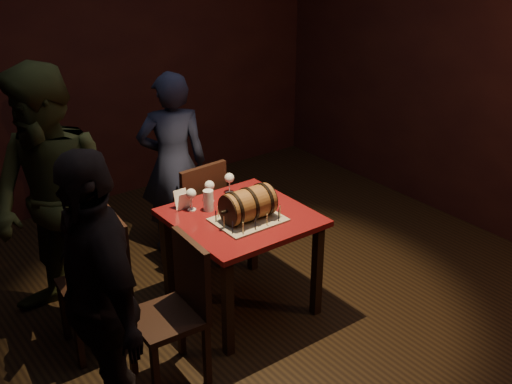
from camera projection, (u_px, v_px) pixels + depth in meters
room_shell at (248, 133)px, 3.98m from camera, size 5.04×5.04×2.80m
pub_table at (241, 229)px, 4.44m from camera, size 0.90×0.90×0.75m
cake_board at (248, 220)px, 4.32m from camera, size 0.45×0.35×0.01m
barrel_cake at (248, 204)px, 4.27m from camera, size 0.40×0.23×0.23m
birthday_candles at (248, 214)px, 4.30m from camera, size 0.40×0.30×0.09m
wine_glass_left at (191, 195)px, 4.42m from camera, size 0.07×0.07×0.16m
wine_glass_mid at (209, 186)px, 4.54m from camera, size 0.07×0.07×0.16m
wine_glass_right at (229, 179)px, 4.67m from camera, size 0.07×0.07×0.16m
pint_of_ale at (208, 201)px, 4.43m from camera, size 0.07×0.07×0.15m
menu_card at (183, 200)px, 4.46m from camera, size 0.10×0.05×0.13m
chair_back at (197, 211)px, 4.96m from camera, size 0.42×0.42×0.93m
chair_left_rear at (104, 274)px, 4.13m from camera, size 0.44×0.44×0.93m
chair_left_front at (178, 304)px, 3.83m from camera, size 0.42×0.42×0.93m
person_back at (173, 164)px, 5.19m from camera, size 0.66×0.55×1.53m
person_left_rear at (53, 206)px, 4.13m from camera, size 0.99×1.10×1.84m
person_left_front at (98, 300)px, 3.31m from camera, size 0.48×1.01×1.68m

